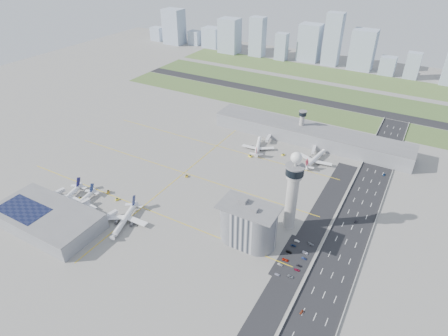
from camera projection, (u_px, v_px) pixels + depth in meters
The scene contains 63 objects.
ground at pixel (203, 203), 310.40m from camera, with size 1000.00×1000.00×0.00m, color gray.
grass_strip_0 at pixel (283, 106), 484.23m from camera, with size 480.00×50.00×0.08m, color #4A6B32.
grass_strip_1 at pixel (303, 88), 539.40m from camera, with size 480.00×60.00×0.08m, color #435C2C.
grass_strip_2 at pixel (320, 73), 598.24m from camera, with size 480.00×70.00×0.08m, color #4F6630.
runway at pixel (293, 97), 511.44m from camera, with size 480.00×22.00×0.10m, color black.
highway at pixel (342, 252), 262.30m from camera, with size 28.00×500.00×0.10m, color black.
barrier_left at pixel (322, 245), 267.86m from camera, with size 0.60×500.00×1.20m, color #9E9E99.
barrier_right at pixel (362, 259), 256.16m from camera, with size 0.60×500.00×1.20m, color #9E9E99.
landside_road at pixel (303, 248), 265.40m from camera, with size 18.00×260.00×0.08m, color black.
parking_lot at pixel (294, 258), 257.41m from camera, with size 20.00×44.00×0.10m, color black.
taxiway_line_h_0 at pixel (142, 208), 305.06m from camera, with size 260.00×0.60×0.01m, color yellow.
taxiway_line_h_1 at pixel (184, 173), 349.19m from camera, with size 260.00×0.60×0.01m, color yellow.
taxiway_line_h_2 at pixel (217, 146), 393.32m from camera, with size 260.00×0.60×0.01m, color yellow.
taxiway_line_v at pixel (184, 173), 349.19m from camera, with size 0.60×260.00×0.01m, color yellow.
control_tower at pixel (293, 188), 267.51m from camera, with size 14.00×14.00×64.50m.
secondary_tower at pixel (302, 122), 398.17m from camera, with size 8.60×8.60×31.90m.
admin_building at pixel (248, 224), 264.33m from camera, with size 42.00×24.00×33.50m.
terminal_pier at pixel (309, 134), 398.33m from camera, with size 210.00×32.00×15.80m.
near_terminal at pixel (47, 218), 283.46m from camera, with size 84.00×42.00×13.00m.
airplane_near_a at pixel (65, 197), 307.51m from camera, with size 43.45×36.93×12.17m, color white, non-canonical shape.
airplane_near_b at pixel (78, 201), 303.38m from camera, with size 39.51×33.58×11.06m, color white, non-canonical shape.
airplane_near_c at pixel (124, 217), 284.88m from camera, with size 43.80×37.23×12.26m, color white, non-canonical shape.
airplane_far_a at pixel (258, 144), 384.77m from camera, with size 39.56×33.63×11.08m, color white, non-canonical shape.
airplane_far_b at pixel (315, 156), 363.13m from camera, with size 42.15×35.83×11.80m, color white, non-canonical shape.
jet_bridge_near_0 at pixel (49, 198), 311.25m from camera, with size 14.00×3.00×5.70m, color silver, non-canonical shape.
jet_bridge_near_1 at pixel (75, 209), 298.71m from camera, with size 14.00×3.00×5.70m, color silver, non-canonical shape.
jet_bridge_near_2 at pixel (102, 221), 286.17m from camera, with size 14.00×3.00×5.70m, color silver, non-canonical shape.
jet_bridge_far_0 at pixel (270, 137), 405.14m from camera, with size 14.00×3.00×5.70m, color silver, non-canonical shape.
jet_bridge_far_1 at pixel (314, 148), 384.24m from camera, with size 14.00×3.00×5.70m, color silver, non-canonical shape.
tug_0 at pixel (81, 198), 314.17m from camera, with size 2.16×3.15×1.83m, color gold, non-canonical shape.
tug_1 at pixel (108, 191), 322.51m from camera, with size 2.20×3.20×1.86m, color gold, non-canonical shape.
tug_2 at pixel (117, 199), 313.05m from camera, with size 2.06×3.00×1.74m, color yellow, non-canonical shape.
tug_3 at pixel (187, 176), 342.97m from camera, with size 2.25×3.27×1.90m, color gold, non-canonical shape.
tug_4 at pixel (250, 156), 373.70m from camera, with size 2.38×3.46×2.01m, color yellow, non-canonical shape.
tug_5 at pixel (283, 155), 376.02m from camera, with size 2.15×3.13×1.82m, color yellow, non-canonical shape.
car_lot_0 at pixel (277, 274), 244.60m from camera, with size 1.35×3.36×1.15m, color #B3B3C9.
car_lot_1 at pixel (280, 264), 251.93m from camera, with size 1.22×3.49×1.15m, color #9F9F9F.
car_lot_2 at pixel (285, 260), 255.47m from camera, with size 2.03×4.39×1.22m, color #AC1B0A.
car_lot_3 at pixel (289, 252), 261.81m from camera, with size 1.71×4.20×1.22m, color black.
car_lot_4 at pixel (293, 245), 267.14m from camera, with size 1.50×3.72×1.27m, color #11234A.
car_lot_5 at pixel (297, 241), 271.12m from camera, with size 1.28×3.68×1.21m, color silver.
car_lot_6 at pixel (290, 277), 243.08m from camera, with size 1.93×4.18×1.16m, color slate.
car_lot_7 at pixel (297, 270), 247.92m from camera, with size 1.56×3.83×1.11m, color maroon.
car_lot_8 at pixel (299, 266), 251.03m from camera, with size 1.41×3.51×1.20m, color #24232B.
car_lot_9 at pixel (304, 258), 256.54m from camera, with size 1.24×3.54×1.17m, color navy.
car_lot_10 at pixel (305, 253), 261.21m from camera, with size 2.02×4.38×1.22m, color silver.
car_lot_11 at pixel (311, 244), 268.45m from camera, with size 1.75×4.31×1.25m, color slate.
car_hw_0 at pixel (302, 312), 220.34m from camera, with size 1.36×3.38×1.15m, color maroon.
car_hw_1 at pixel (356, 221), 289.70m from camera, with size 1.25×3.58×1.18m, color black.
car_hw_2 at pixel (384, 175), 345.37m from camera, with size 1.81×3.92×1.09m, color navy.
car_hw_4 at pixel (379, 144), 395.99m from camera, with size 1.47×3.66×1.25m, color #ADADAD.
skyline_bldg_0 at pixel (158, 34), 771.42m from camera, with size 24.05×19.24×26.50m, color #9EADC1.
skyline_bldg_1 at pixel (174, 27), 738.53m from camera, with size 37.63×30.10×65.60m, color #9EADC1.
skyline_bldg_2 at pixel (195, 38), 741.40m from camera, with size 22.81×18.25×26.79m, color #9EADC1.
skyline_bldg_3 at pixel (212, 37), 723.41m from camera, with size 32.30×25.84×36.93m, color #9EADC1.
skyline_bldg_4 at pixel (229, 36), 685.17m from camera, with size 35.81×28.65×60.36m, color #9EADC1.
skyline_bldg_5 at pixel (257, 37), 663.99m from camera, with size 25.49×20.39×66.89m, color #9EADC1.
skyline_bldg_6 at pixel (282, 47), 648.66m from camera, with size 20.04×16.03×45.20m, color #9EADC1.
skyline_bldg_7 at pixel (310, 43), 640.27m from camera, with size 35.76×28.61×61.22m, color #9EADC1.
skyline_bldg_8 at pixel (333, 39), 613.71m from camera, with size 26.33×21.06×83.39m, color #9EADC1.
skyline_bldg_9 at pixel (363, 50), 599.17m from camera, with size 36.96×29.57×62.11m, color #9EADC1.
skyline_bldg_10 at pixel (387, 66), 584.00m from camera, with size 23.01×18.41×27.75m, color #9EADC1.
skyline_bldg_11 at pixel (413, 66), 566.13m from camera, with size 20.22×16.18×38.97m, color #9EADC1.
Camera 1 is at (137.17, -206.36, 189.96)m, focal length 30.00 mm.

